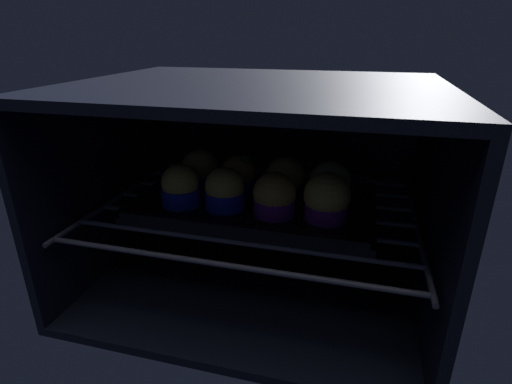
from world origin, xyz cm
name	(u,v)px	position (x,y,z in cm)	size (l,w,h in cm)	color
oven_cavity	(263,183)	(0.00, 26.25, 17.00)	(59.00, 47.00, 37.00)	black
oven_rack	(257,209)	(0.00, 22.00, 13.60)	(54.80, 42.00, 0.80)	#444756
baking_tray	(256,204)	(0.00, 21.44, 14.69)	(40.55, 24.30, 2.20)	black
muffin_row0_col0	(180,187)	(-12.22, 17.13, 18.32)	(6.71, 6.71, 7.16)	#1928B7
muffin_row0_col1	(225,191)	(-4.41, 17.71, 18.27)	(6.71, 6.71, 7.10)	#1928B7
muffin_row0_col2	(274,196)	(4.20, 17.26, 18.34)	(6.96, 6.96, 7.17)	#7A238C
muffin_row0_col3	(327,199)	(12.50, 17.69, 18.66)	(7.36, 7.36, 7.75)	#7A238C
muffin_row1_col0	(200,171)	(-12.18, 25.87, 18.37)	(6.97, 6.97, 7.32)	#1928B7
muffin_row1_col1	(239,176)	(-4.32, 25.23, 18.27)	(6.71, 6.71, 7.29)	#1928B7
muffin_row1_col2	(285,179)	(4.29, 25.74, 18.26)	(7.09, 7.09, 7.20)	#1928B7
muffin_row1_col3	(330,184)	(12.35, 25.25, 18.29)	(7.21, 7.21, 7.22)	#1928B7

